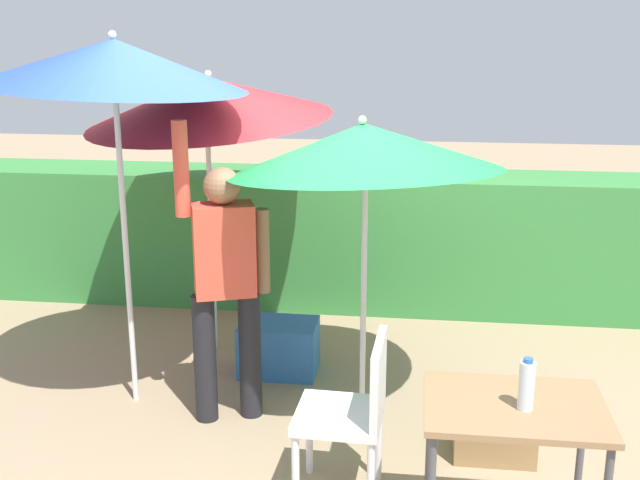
{
  "coord_description": "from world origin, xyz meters",
  "views": [
    {
      "loc": [
        0.6,
        -4.4,
        2.43
      ],
      "look_at": [
        0.0,
        0.3,
        1.1
      ],
      "focal_mm": 44.37,
      "sensor_mm": 36.0,
      "label": 1
    }
  ],
  "objects_px": {
    "folding_table": "(514,424)",
    "bottle_water": "(527,385)",
    "person_vendor": "(225,276)",
    "cooler_box": "(279,347)",
    "chair_plastic": "(353,409)",
    "crate_cardboard": "(494,431)",
    "umbrella_yellow": "(364,148)",
    "umbrella_rainbow": "(208,99)",
    "umbrella_orange": "(114,64)"
  },
  "relations": [
    {
      "from": "umbrella_yellow",
      "to": "crate_cardboard",
      "type": "relative_size",
      "value": 4.25
    },
    {
      "from": "umbrella_rainbow",
      "to": "folding_table",
      "type": "xyz_separation_m",
      "value": [
        1.95,
        -2.21,
        -1.2
      ]
    },
    {
      "from": "crate_cardboard",
      "to": "folding_table",
      "type": "relative_size",
      "value": 0.57
    },
    {
      "from": "umbrella_yellow",
      "to": "folding_table",
      "type": "distance_m",
      "value": 1.85
    },
    {
      "from": "umbrella_rainbow",
      "to": "person_vendor",
      "type": "xyz_separation_m",
      "value": [
        0.35,
        -1.05,
        -0.95
      ]
    },
    {
      "from": "umbrella_yellow",
      "to": "cooler_box",
      "type": "relative_size",
      "value": 3.6
    },
    {
      "from": "person_vendor",
      "to": "bottle_water",
      "type": "bearing_deg",
      "value": -36.37
    },
    {
      "from": "cooler_box",
      "to": "umbrella_orange",
      "type": "bearing_deg",
      "value": -148.28
    },
    {
      "from": "umbrella_yellow",
      "to": "person_vendor",
      "type": "relative_size",
      "value": 1.04
    },
    {
      "from": "person_vendor",
      "to": "folding_table",
      "type": "xyz_separation_m",
      "value": [
        1.6,
        -1.16,
        -0.25
      ]
    },
    {
      "from": "cooler_box",
      "to": "folding_table",
      "type": "xyz_separation_m",
      "value": [
        1.4,
        -1.85,
        0.5
      ]
    },
    {
      "from": "person_vendor",
      "to": "bottle_water",
      "type": "xyz_separation_m",
      "value": [
        1.64,
        -1.2,
        -0.04
      ]
    },
    {
      "from": "person_vendor",
      "to": "cooler_box",
      "type": "distance_m",
      "value": 1.04
    },
    {
      "from": "umbrella_yellow",
      "to": "cooler_box",
      "type": "height_order",
      "value": "umbrella_yellow"
    },
    {
      "from": "umbrella_orange",
      "to": "chair_plastic",
      "type": "bearing_deg",
      "value": -31.47
    },
    {
      "from": "umbrella_orange",
      "to": "cooler_box",
      "type": "height_order",
      "value": "umbrella_orange"
    },
    {
      "from": "chair_plastic",
      "to": "bottle_water",
      "type": "relative_size",
      "value": 3.71
    },
    {
      "from": "folding_table",
      "to": "bottle_water",
      "type": "bearing_deg",
      "value": -49.67
    },
    {
      "from": "umbrella_orange",
      "to": "cooler_box",
      "type": "distance_m",
      "value": 2.23
    },
    {
      "from": "umbrella_yellow",
      "to": "folding_table",
      "type": "bearing_deg",
      "value": -59.71
    },
    {
      "from": "umbrella_yellow",
      "to": "umbrella_rainbow",
      "type": "bearing_deg",
      "value": 143.27
    },
    {
      "from": "cooler_box",
      "to": "folding_table",
      "type": "distance_m",
      "value": 2.38
    },
    {
      "from": "umbrella_rainbow",
      "to": "umbrella_orange",
      "type": "xyz_separation_m",
      "value": [
        -0.32,
        -0.9,
        0.29
      ]
    },
    {
      "from": "umbrella_yellow",
      "to": "folding_table",
      "type": "xyz_separation_m",
      "value": [
        0.78,
        -1.34,
        -1.01
      ]
    },
    {
      "from": "umbrella_yellow",
      "to": "crate_cardboard",
      "type": "height_order",
      "value": "umbrella_yellow"
    },
    {
      "from": "crate_cardboard",
      "to": "bottle_water",
      "type": "height_order",
      "value": "bottle_water"
    },
    {
      "from": "umbrella_orange",
      "to": "umbrella_yellow",
      "type": "height_order",
      "value": "umbrella_orange"
    },
    {
      "from": "umbrella_rainbow",
      "to": "folding_table",
      "type": "bearing_deg",
      "value": -48.59
    },
    {
      "from": "person_vendor",
      "to": "cooler_box",
      "type": "relative_size",
      "value": 3.47
    },
    {
      "from": "chair_plastic",
      "to": "crate_cardboard",
      "type": "height_order",
      "value": "chair_plastic"
    },
    {
      "from": "umbrella_rainbow",
      "to": "bottle_water",
      "type": "relative_size",
      "value": 9.01
    },
    {
      "from": "umbrella_yellow",
      "to": "chair_plastic",
      "type": "distance_m",
      "value": 1.52
    },
    {
      "from": "umbrella_orange",
      "to": "folding_table",
      "type": "xyz_separation_m",
      "value": [
        2.27,
        -1.32,
        -1.49
      ]
    },
    {
      "from": "umbrella_orange",
      "to": "crate_cardboard",
      "type": "distance_m",
      "value": 3.09
    },
    {
      "from": "umbrella_orange",
      "to": "chair_plastic",
      "type": "distance_m",
      "value": 2.44
    },
    {
      "from": "crate_cardboard",
      "to": "folding_table",
      "type": "bearing_deg",
      "value": -91.28
    },
    {
      "from": "umbrella_rainbow",
      "to": "chair_plastic",
      "type": "xyz_separation_m",
      "value": [
        1.2,
        -1.82,
        -1.38
      ]
    },
    {
      "from": "chair_plastic",
      "to": "crate_cardboard",
      "type": "distance_m",
      "value": 1.01
    },
    {
      "from": "umbrella_rainbow",
      "to": "person_vendor",
      "type": "height_order",
      "value": "umbrella_rainbow"
    },
    {
      "from": "chair_plastic",
      "to": "crate_cardboard",
      "type": "xyz_separation_m",
      "value": [
        0.77,
        0.53,
        -0.37
      ]
    },
    {
      "from": "cooler_box",
      "to": "folding_table",
      "type": "height_order",
      "value": "folding_table"
    },
    {
      "from": "crate_cardboard",
      "to": "umbrella_orange",
      "type": "bearing_deg",
      "value": 170.13
    },
    {
      "from": "umbrella_yellow",
      "to": "folding_table",
      "type": "height_order",
      "value": "umbrella_yellow"
    },
    {
      "from": "umbrella_orange",
      "to": "bottle_water",
      "type": "distance_m",
      "value": 2.96
    },
    {
      "from": "folding_table",
      "to": "bottle_water",
      "type": "distance_m",
      "value": 0.22
    },
    {
      "from": "umbrella_rainbow",
      "to": "folding_table",
      "type": "relative_size",
      "value": 2.7
    },
    {
      "from": "umbrella_rainbow",
      "to": "cooler_box",
      "type": "distance_m",
      "value": 1.82
    },
    {
      "from": "person_vendor",
      "to": "crate_cardboard",
      "type": "relative_size",
      "value": 4.1
    },
    {
      "from": "umbrella_orange",
      "to": "bottle_water",
      "type": "xyz_separation_m",
      "value": [
        2.3,
        -1.36,
        -1.28
      ]
    },
    {
      "from": "umbrella_rainbow",
      "to": "crate_cardboard",
      "type": "bearing_deg",
      "value": -33.27
    }
  ]
}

